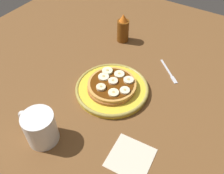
% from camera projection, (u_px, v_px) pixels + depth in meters
% --- Properties ---
extents(ground_plane, '(1.40, 1.40, 0.03)m').
position_uv_depth(ground_plane, '(112.00, 94.00, 0.81)').
color(ground_plane, brown).
extents(plate, '(0.24, 0.24, 0.02)m').
position_uv_depth(plate, '(112.00, 89.00, 0.79)').
color(plate, yellow).
rests_on(plate, ground_plane).
extents(pancake_stack, '(0.16, 0.16, 0.02)m').
position_uv_depth(pancake_stack, '(111.00, 86.00, 0.78)').
color(pancake_stack, '#A6622E').
rests_on(pancake_stack, plate).
extents(banana_slice_0, '(0.03, 0.03, 0.01)m').
position_uv_depth(banana_slice_0, '(114.00, 81.00, 0.77)').
color(banana_slice_0, '#F9E2BA').
rests_on(banana_slice_0, pancake_stack).
extents(banana_slice_1, '(0.03, 0.03, 0.01)m').
position_uv_depth(banana_slice_1, '(114.00, 93.00, 0.74)').
color(banana_slice_1, '#F4EAB6').
rests_on(banana_slice_1, pancake_stack).
extents(banana_slice_2, '(0.03, 0.03, 0.01)m').
position_uv_depth(banana_slice_2, '(125.00, 90.00, 0.75)').
color(banana_slice_2, beige).
rests_on(banana_slice_2, pancake_stack).
extents(banana_slice_3, '(0.03, 0.03, 0.01)m').
position_uv_depth(banana_slice_3, '(119.00, 74.00, 0.80)').
color(banana_slice_3, '#EEF1C2').
rests_on(banana_slice_3, pancake_stack).
extents(banana_slice_4, '(0.04, 0.04, 0.01)m').
position_uv_depth(banana_slice_4, '(104.00, 77.00, 0.79)').
color(banana_slice_4, '#F1E7C0').
rests_on(banana_slice_4, pancake_stack).
extents(banana_slice_5, '(0.03, 0.03, 0.01)m').
position_uv_depth(banana_slice_5, '(101.00, 87.00, 0.75)').
color(banana_slice_5, '#FAE3B4').
rests_on(banana_slice_5, pancake_stack).
extents(banana_slice_6, '(0.03, 0.03, 0.01)m').
position_uv_depth(banana_slice_6, '(129.00, 80.00, 0.78)').
color(banana_slice_6, '#EFE7BF').
rests_on(banana_slice_6, pancake_stack).
extents(banana_slice_7, '(0.04, 0.04, 0.01)m').
position_uv_depth(banana_slice_7, '(107.00, 71.00, 0.81)').
color(banana_slice_7, '#EBF4BA').
rests_on(banana_slice_7, pancake_stack).
extents(coffee_mug, '(0.12, 0.09, 0.10)m').
position_uv_depth(coffee_mug, '(39.00, 127.00, 0.64)').
color(coffee_mug, white).
rests_on(coffee_mug, ground_plane).
extents(napkin, '(0.12, 0.12, 0.00)m').
position_uv_depth(napkin, '(131.00, 157.00, 0.63)').
color(napkin, beige).
rests_on(napkin, ground_plane).
extents(fork, '(0.10, 0.10, 0.01)m').
position_uv_depth(fork, '(169.00, 72.00, 0.86)').
color(fork, silver).
rests_on(fork, ground_plane).
extents(syrup_bottle, '(0.05, 0.05, 0.12)m').
position_uv_depth(syrup_bottle, '(123.00, 29.00, 0.96)').
color(syrup_bottle, brown).
rests_on(syrup_bottle, ground_plane).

